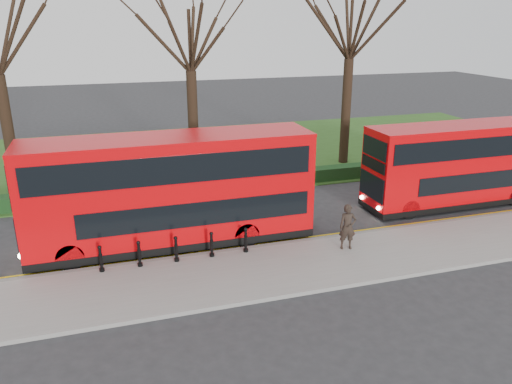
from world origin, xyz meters
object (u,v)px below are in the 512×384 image
object	(u,v)px
bus_lead	(172,192)
pedestrian	(348,227)
bollard_row	(176,249)
bus_rear	(464,165)

from	to	relation	value
bus_lead	pedestrian	bearing A→B (deg)	-23.42
bus_lead	pedestrian	world-z (taller)	bus_lead
bollard_row	bus_rear	bearing A→B (deg)	9.39
bollard_row	bus_lead	bearing A→B (deg)	84.18
bus_rear	pedestrian	size ratio (longest dim) A/B	5.51
bus_rear	pedestrian	world-z (taller)	bus_rear
bollard_row	bus_lead	distance (m)	2.61
bollard_row	pedestrian	distance (m)	6.94
bollard_row	bus_lead	size ratio (longest dim) A/B	0.49
bollard_row	pedestrian	world-z (taller)	pedestrian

